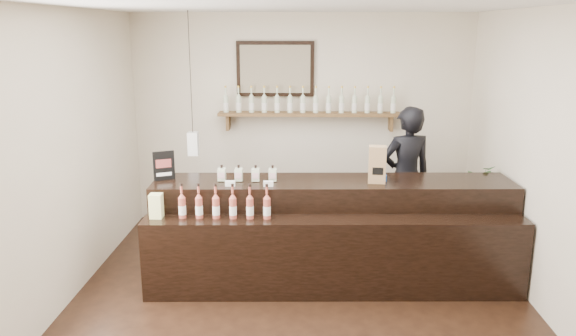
# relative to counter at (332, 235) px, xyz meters

# --- Properties ---
(ground) EXTENTS (5.00, 5.00, 0.00)m
(ground) POSITION_rel_counter_xyz_m (-0.33, -0.56, -0.49)
(ground) COLOR black
(ground) RESTS_ON ground
(room_shell) EXTENTS (5.00, 5.00, 5.00)m
(room_shell) POSITION_rel_counter_xyz_m (-0.33, -0.56, 1.21)
(room_shell) COLOR beige
(room_shell) RESTS_ON ground
(back_wall_decor) EXTENTS (2.66, 0.96, 1.69)m
(back_wall_decor) POSITION_rel_counter_xyz_m (-0.47, 1.81, 1.26)
(back_wall_decor) COLOR brown
(back_wall_decor) RESTS_ON ground
(counter) EXTENTS (3.78, 1.11, 1.22)m
(counter) POSITION_rel_counter_xyz_m (0.00, 0.00, 0.00)
(counter) COLOR black
(counter) RESTS_ON ground
(promo_sign) EXTENTS (0.21, 0.11, 0.31)m
(promo_sign) POSITION_rel_counter_xyz_m (-1.76, 0.10, 0.71)
(promo_sign) COLOR black
(promo_sign) RESTS_ON counter
(paper_bag) EXTENTS (0.19, 0.15, 0.38)m
(paper_bag) POSITION_rel_counter_xyz_m (0.45, 0.07, 0.75)
(paper_bag) COLOR #9E6F4C
(paper_bag) RESTS_ON counter
(tape_dispenser) EXTENTS (0.15, 0.06, 0.12)m
(tape_dispenser) POSITION_rel_counter_xyz_m (0.49, 0.13, 0.60)
(tape_dispenser) COLOR #16439F
(tape_dispenser) RESTS_ON counter
(side_cabinet) EXTENTS (0.44, 0.55, 0.71)m
(side_cabinet) POSITION_rel_counter_xyz_m (1.67, 0.67, -0.14)
(side_cabinet) COLOR brown
(side_cabinet) RESTS_ON ground
(potted_plant) EXTENTS (0.45, 0.44, 0.39)m
(potted_plant) POSITION_rel_counter_xyz_m (1.67, 0.67, 0.41)
(potted_plant) COLOR #286327
(potted_plant) RESTS_ON side_cabinet
(shopkeeper) EXTENTS (0.81, 0.64, 1.95)m
(shopkeeper) POSITION_rel_counter_xyz_m (0.92, 0.99, 0.48)
(shopkeeper) COLOR black
(shopkeeper) RESTS_ON ground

